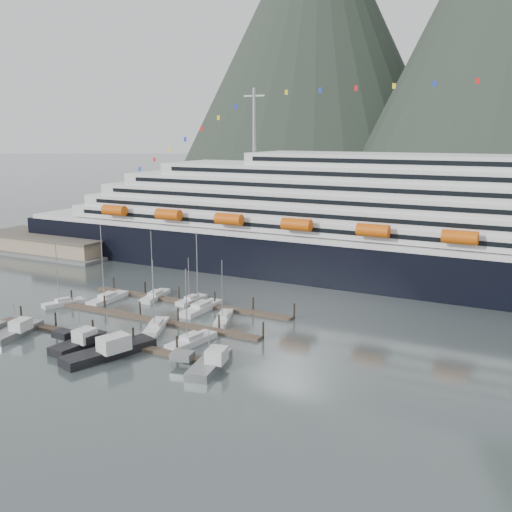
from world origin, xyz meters
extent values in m
plane|color=#414D4C|center=(0.00, 0.00, 0.00)|extent=(1600.00, 1600.00, 0.00)
cone|color=#202B20|center=(-220.00, 600.00, 145.00)|extent=(340.00, 340.00, 340.00)
cube|color=black|center=(25.00, 55.00, 4.00)|extent=(210.00, 28.00, 12.00)
cube|color=silver|center=(25.00, 55.00, 10.50)|extent=(205.80, 27.44, 1.50)
cube|color=silver|center=(30.00, 55.00, 13.10)|extent=(185.00, 26.00, 3.20)
cube|color=black|center=(30.00, 41.95, 13.26)|extent=(175.75, 0.20, 1.00)
cube|color=silver|center=(32.00, 55.00, 16.30)|extent=(180.00, 25.00, 3.20)
cube|color=black|center=(32.00, 42.45, 16.46)|extent=(171.00, 0.20, 1.00)
cube|color=silver|center=(34.00, 55.00, 19.50)|extent=(172.00, 24.00, 3.20)
cube|color=black|center=(34.00, 42.95, 19.66)|extent=(163.40, 0.20, 1.00)
cube|color=silver|center=(36.00, 55.00, 22.70)|extent=(160.00, 23.00, 3.20)
cube|color=black|center=(36.00, 43.45, 22.86)|extent=(152.00, 0.20, 1.00)
cube|color=silver|center=(38.00, 55.00, 25.80)|extent=(140.00, 22.00, 3.00)
cube|color=black|center=(38.00, 43.95, 25.95)|extent=(133.00, 0.20, 1.00)
cube|color=silver|center=(40.00, 55.00, 28.80)|extent=(95.00, 20.00, 3.00)
cube|color=black|center=(40.00, 44.95, 28.95)|extent=(90.25, 0.20, 1.00)
cylinder|color=gray|center=(-10.00, 55.00, 38.30)|extent=(1.00, 1.00, 16.00)
cylinder|color=#D7540B|center=(-45.00, 40.00, 14.50)|extent=(7.00, 2.80, 2.80)
cylinder|color=#D7540B|center=(-27.00, 40.00, 14.50)|extent=(7.00, 2.80, 2.80)
cylinder|color=#D7540B|center=(-9.00, 40.00, 14.50)|extent=(7.00, 2.80, 2.80)
cylinder|color=#D7540B|center=(9.00, 40.00, 14.50)|extent=(7.00, 2.80, 2.80)
cylinder|color=#D7540B|center=(27.00, 40.00, 14.50)|extent=(7.00, 2.80, 2.80)
cylinder|color=#D7540B|center=(45.00, 40.00, 14.50)|extent=(7.00, 2.80, 2.80)
cube|color=#595956|center=(-72.00, 42.00, 0.30)|extent=(46.00, 20.00, 1.20)
cube|color=#9D896B|center=(-72.00, 42.00, 2.50)|extent=(42.00, 16.00, 5.00)
cube|color=#595147|center=(-72.00, 42.00, 5.20)|extent=(43.00, 17.00, 0.60)
cube|color=#43372B|center=(-5.00, -10.00, 0.25)|extent=(48.00, 2.00, 0.50)
cylinder|color=black|center=(-26.00, -8.90, 1.40)|extent=(0.36, 0.36, 3.20)
cylinder|color=black|center=(-17.00, -8.90, 1.40)|extent=(0.36, 0.36, 3.20)
cylinder|color=black|center=(-8.00, -8.90, 1.40)|extent=(0.36, 0.36, 3.20)
cylinder|color=black|center=(1.00, -8.90, 1.40)|extent=(0.36, 0.36, 3.20)
cylinder|color=black|center=(10.00, -8.90, 1.40)|extent=(0.36, 0.36, 3.20)
cylinder|color=black|center=(19.00, -8.90, 1.40)|extent=(0.36, 0.36, 3.20)
cube|color=#43372B|center=(-5.00, 3.00, 0.25)|extent=(48.00, 2.00, 0.50)
cylinder|color=black|center=(-26.00, 4.10, 1.40)|extent=(0.36, 0.36, 3.20)
cylinder|color=black|center=(-17.00, 4.10, 1.40)|extent=(0.36, 0.36, 3.20)
cylinder|color=black|center=(-8.00, 4.10, 1.40)|extent=(0.36, 0.36, 3.20)
cylinder|color=black|center=(1.00, 4.10, 1.40)|extent=(0.36, 0.36, 3.20)
cylinder|color=black|center=(10.00, 4.10, 1.40)|extent=(0.36, 0.36, 3.20)
cylinder|color=black|center=(19.00, 4.10, 1.40)|extent=(0.36, 0.36, 3.20)
cube|color=#43372B|center=(-5.00, 16.00, 0.25)|extent=(48.00, 2.00, 0.50)
cylinder|color=black|center=(-26.00, 17.10, 1.40)|extent=(0.36, 0.36, 3.20)
cylinder|color=black|center=(-17.00, 17.10, 1.40)|extent=(0.36, 0.36, 3.20)
cylinder|color=black|center=(-8.00, 17.10, 1.40)|extent=(0.36, 0.36, 3.20)
cylinder|color=black|center=(1.00, 17.10, 1.40)|extent=(0.36, 0.36, 3.20)
cylinder|color=black|center=(10.00, 17.10, 1.40)|extent=(0.36, 0.36, 3.20)
cylinder|color=black|center=(19.00, 17.10, 1.40)|extent=(0.36, 0.36, 3.20)
cube|color=silver|center=(-27.00, 2.71, 0.25)|extent=(5.52, 8.78, 1.32)
cube|color=silver|center=(-27.00, 2.71, 1.08)|extent=(2.88, 3.47, 0.75)
cylinder|color=gray|center=(-27.33, 1.93, 7.29)|extent=(0.15, 0.15, 12.88)
cube|color=silver|center=(-21.04, 9.42, 0.25)|extent=(3.61, 11.16, 1.54)
cube|color=silver|center=(-21.04, 9.42, 1.26)|extent=(2.46, 3.99, 0.88)
cylinder|color=gray|center=(-20.96, 8.33, 8.72)|extent=(0.18, 0.18, 15.46)
cube|color=silver|center=(-0.45, -0.76, 0.25)|extent=(6.22, 9.98, 1.43)
cube|color=silver|center=(-0.45, -0.76, 1.18)|extent=(3.20, 3.93, 0.82)
cylinder|color=gray|center=(-0.07, -1.65, 7.06)|extent=(0.16, 0.16, 12.27)
cube|color=silver|center=(7.67, 9.50, 0.25)|extent=(5.82, 10.11, 1.27)
cube|color=silver|center=(7.67, 9.50, 1.04)|extent=(2.95, 3.90, 0.72)
cylinder|color=gray|center=(8.03, 8.57, 6.42)|extent=(0.14, 0.14, 11.21)
cube|color=silver|center=(-13.49, 16.02, 0.25)|extent=(4.55, 10.38, 1.41)
cube|color=silver|center=(-13.49, 16.02, 1.16)|extent=(2.67, 3.85, 0.81)
cylinder|color=gray|center=(-13.29, 15.03, 7.87)|extent=(0.16, 0.16, 13.93)
cube|color=silver|center=(-4.80, 17.15, 0.25)|extent=(2.86, 8.31, 1.27)
cube|color=silver|center=(-4.80, 17.15, 1.04)|extent=(1.99, 2.97, 0.73)
cylinder|color=gray|center=(-4.85, 16.34, 5.26)|extent=(0.15, 0.15, 8.89)
cube|color=silver|center=(0.37, 12.94, 0.25)|extent=(2.99, 11.92, 1.59)
cube|color=silver|center=(0.37, 12.94, 1.30)|extent=(2.28, 4.18, 0.91)
cylinder|color=gray|center=(0.36, 11.75, 8.59)|extent=(0.18, 0.18, 15.15)
cube|color=silver|center=(9.56, -4.12, 0.25)|extent=(4.31, 10.53, 1.59)
cube|color=silver|center=(9.56, -4.12, 1.31)|extent=(2.74, 3.85, 0.91)
cylinder|color=gray|center=(9.42, -5.13, 7.15)|extent=(0.18, 0.18, 12.26)
cube|color=gray|center=(-20.35, -15.00, 0.35)|extent=(5.35, 11.97, 1.78)
cube|color=silver|center=(-19.22, -14.78, 2.05)|extent=(3.11, 3.88, 1.96)
cube|color=black|center=(-19.22, -14.78, 2.76)|extent=(2.89, 3.62, 0.45)
cylinder|color=gray|center=(-20.35, -15.00, 3.56)|extent=(0.14, 0.14, 4.45)
cube|color=black|center=(-5.80, -14.19, 0.35)|extent=(4.29, 11.17, 1.99)
cube|color=black|center=(-9.96, -13.92, 1.59)|extent=(3.54, 2.63, 1.20)
cube|color=silver|center=(-4.71, -14.27, 2.29)|extent=(3.00, 3.46, 2.19)
cube|color=black|center=(-4.71, -14.27, 3.09)|extent=(2.78, 3.23, 0.50)
cylinder|color=gray|center=(-5.80, -14.19, 3.98)|extent=(0.16, 0.16, 4.98)
cube|color=black|center=(1.08, -15.00, 0.35)|extent=(8.40, 16.14, 2.24)
cube|color=black|center=(-4.61, -13.27, 1.79)|extent=(4.64, 4.40, 1.34)
cube|color=silver|center=(2.58, -15.46, 2.57)|extent=(4.36, 5.40, 2.46)
cube|color=black|center=(2.58, -15.46, 3.46)|extent=(4.05, 5.04, 0.56)
cylinder|color=gray|center=(1.08, -15.00, 4.47)|extent=(0.18, 0.18, 5.59)
cube|color=gray|center=(18.00, -11.71, 0.35)|extent=(5.89, 12.17, 1.95)
cube|color=gray|center=(13.66, -12.64, 1.56)|extent=(3.78, 3.21, 1.17)
cube|color=silver|center=(19.14, -11.46, 2.24)|extent=(3.40, 4.00, 2.14)
cube|color=black|center=(19.14, -11.46, 3.02)|extent=(3.17, 3.73, 0.49)
cylinder|color=gray|center=(18.00, -11.71, 3.90)|extent=(0.16, 0.16, 4.87)
camera|label=1|loc=(64.51, -83.94, 35.25)|focal=42.00mm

